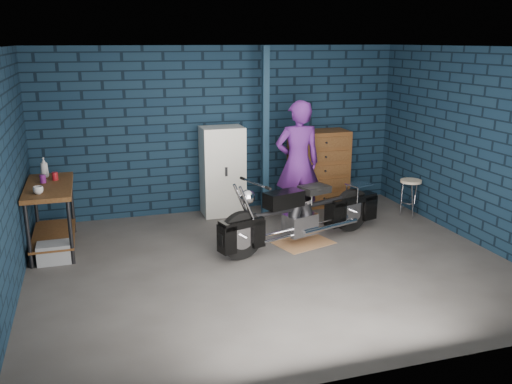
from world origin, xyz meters
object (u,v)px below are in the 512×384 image
workbench (52,217)px  person (298,163)px  tool_chest (319,169)px  locker (223,171)px  motorcycle (304,209)px  storage_bin (54,253)px  shop_stool (410,198)px

workbench → person: person is taller
workbench → tool_chest: (4.29, 0.83, 0.20)m
locker → tool_chest: bearing=0.0°
motorcycle → tool_chest: bearing=43.4°
person → locker: person is taller
storage_bin → shop_stool: shop_stool is taller
motorcycle → locker: locker is taller
tool_chest → motorcycle: bearing=-119.8°
motorcycle → storage_bin: 3.37m
motorcycle → shop_stool: motorcycle is taller
workbench → storage_bin: 0.60m
storage_bin → locker: size_ratio=0.29×
motorcycle → shop_stool: size_ratio=3.77×
storage_bin → workbench: bearing=92.3°
workbench → storage_bin: (0.02, -0.50, -0.33)m
storage_bin → tool_chest: bearing=17.3°
workbench → storage_bin: size_ratio=3.38×
tool_chest → shop_stool: (1.17, -1.02, -0.35)m
tool_chest → storage_bin: bearing=-162.7°
shop_stool → locker: bearing=160.4°
tool_chest → shop_stool: tool_chest is taller
storage_bin → motorcycle: bearing=-5.2°
workbench → locker: size_ratio=0.97×
person → workbench: bearing=6.0°
storage_bin → locker: 2.96m
person → shop_stool: bearing=177.4°
motorcycle → person: bearing=57.8°
workbench → locker: bearing=17.7°
motorcycle → tool_chest: (0.93, 1.63, 0.14)m
workbench → storage_bin: workbench is taller
workbench → shop_stool: workbench is taller
motorcycle → shop_stool: (2.10, 0.61, -0.20)m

